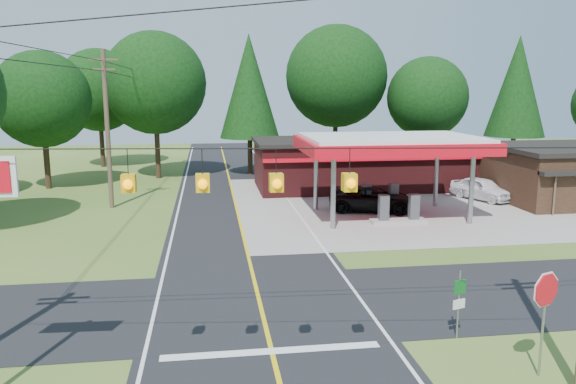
{
  "coord_description": "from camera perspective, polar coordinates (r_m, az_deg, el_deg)",
  "views": [
    {
      "loc": [
        -1.7,
        -18.91,
        7.68
      ],
      "look_at": [
        2.0,
        7.0,
        2.8
      ],
      "focal_mm": 35.0,
      "sensor_mm": 36.0,
      "label": 1
    }
  ],
  "objects": [
    {
      "name": "ground",
      "position": [
        20.48,
        -2.83,
        -11.47
      ],
      "size": [
        120.0,
        120.0,
        0.0
      ],
      "primitive_type": "plane",
      "color": "#3F6122",
      "rests_on": "ground"
    },
    {
      "name": "main_highway",
      "position": [
        20.48,
        -2.83,
        -11.45
      ],
      "size": [
        8.0,
        120.0,
        0.02
      ],
      "primitive_type": "cube",
      "color": "black",
      "rests_on": "ground"
    },
    {
      "name": "cross_road",
      "position": [
        20.48,
        -2.83,
        -11.43
      ],
      "size": [
        70.0,
        7.0,
        0.02
      ],
      "primitive_type": "cube",
      "color": "black",
      "rests_on": "ground"
    },
    {
      "name": "lane_center_yellow",
      "position": [
        20.48,
        -2.83,
        -11.41
      ],
      "size": [
        0.15,
        110.0,
        0.0
      ],
      "primitive_type": "cube",
      "color": "yellow",
      "rests_on": "main_highway"
    },
    {
      "name": "gas_canopy",
      "position": [
        33.83,
        10.39,
        4.6
      ],
      "size": [
        10.6,
        7.4,
        4.88
      ],
      "color": "gray",
      "rests_on": "ground"
    },
    {
      "name": "convenience_store",
      "position": [
        43.88,
        7.42,
        2.92
      ],
      "size": [
        16.4,
        7.55,
        3.8
      ],
      "color": "#4F1618",
      "rests_on": "ground"
    },
    {
      "name": "utility_pole_far_left",
      "position": [
        37.53,
        -17.88,
        6.27
      ],
      "size": [
        1.8,
        0.3,
        10.0
      ],
      "color": "#473828",
      "rests_on": "ground"
    },
    {
      "name": "utility_pole_north",
      "position": [
        54.21,
        -13.3,
        7.18
      ],
      "size": [
        0.3,
        0.3,
        9.5
      ],
      "color": "#473828",
      "rests_on": "ground"
    },
    {
      "name": "overhead_beacons",
      "position": [
        13.02,
        -5.0,
        4.04
      ],
      "size": [
        17.04,
        2.04,
        1.03
      ],
      "color": "black",
      "rests_on": "ground"
    },
    {
      "name": "treeline_backdrop",
      "position": [
        43.0,
        -4.84,
        10.27
      ],
      "size": [
        70.27,
        51.59,
        13.3
      ],
      "color": "#332316",
      "rests_on": "ground"
    },
    {
      "name": "suv_car",
      "position": [
        35.61,
        8.68,
        -0.75
      ],
      "size": [
        6.89,
        6.89,
        1.54
      ],
      "primitive_type": "imported",
      "rotation": [
        0.0,
        0.0,
        1.28
      ],
      "color": "black",
      "rests_on": "ground"
    },
    {
      "name": "sedan_car",
      "position": [
        41.08,
        19.09,
        0.3
      ],
      "size": [
        6.04,
        6.04,
        1.56
      ],
      "primitive_type": "imported",
      "rotation": [
        0.0,
        0.0,
        0.43
      ],
      "color": "white",
      "rests_on": "ground"
    },
    {
      "name": "octagonal_stop_sign",
      "position": [
        16.48,
        24.71,
        -9.71
      ],
      "size": [
        0.95,
        0.41,
        2.96
      ],
      "color": "gray",
      "rests_on": "ground"
    },
    {
      "name": "route_sign_post",
      "position": [
        18.27,
        16.98,
        -10.33
      ],
      "size": [
        0.44,
        0.16,
        2.2
      ],
      "color": "gray",
      "rests_on": "ground"
    }
  ]
}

